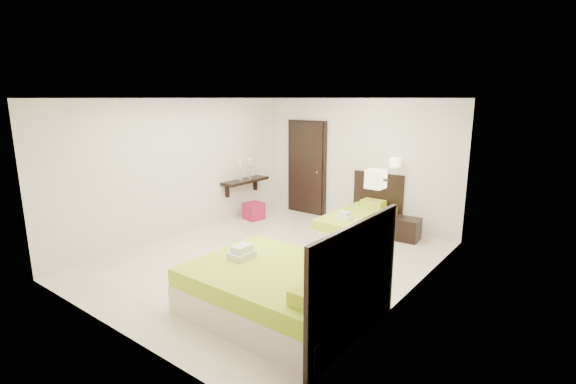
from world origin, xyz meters
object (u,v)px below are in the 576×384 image
Objects in this scene: bed_single at (359,222)px; ottoman at (254,211)px; bed_double at (283,290)px; nightstand at (406,229)px.

ottoman is at bearing -171.32° from bed_single.
nightstand is at bearing 87.83° from bed_double.
bed_double is at bearing -43.06° from ottoman.
bed_double is 3.57m from nightstand.
nightstand is (0.81, 0.35, -0.06)m from bed_single.
bed_single is at bearing 101.91° from bed_double.
ottoman is (-2.37, -0.36, -0.09)m from bed_single.
bed_single is 2.40m from ottoman.
ottoman is at bearing -172.18° from nightstand.
bed_double is at bearing -96.91° from nightstand.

